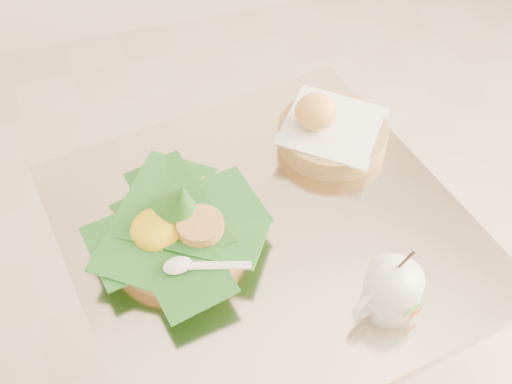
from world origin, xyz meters
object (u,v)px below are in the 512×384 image
object	(u,v)px
bread_basket	(329,130)
rice_basket	(177,226)
coffee_mug	(390,291)
cafe_table	(266,292)

from	to	relation	value
bread_basket	rice_basket	bearing A→B (deg)	-156.30
rice_basket	coffee_mug	bearing A→B (deg)	-38.25
bread_basket	coffee_mug	bearing A→B (deg)	-97.49
cafe_table	coffee_mug	xyz separation A→B (m)	(0.14, -0.21, 0.26)
cafe_table	rice_basket	xyz separation A→B (m)	(-0.16, 0.02, 0.26)
cafe_table	rice_basket	distance (m)	0.31
rice_basket	coffee_mug	world-z (taller)	coffee_mug
rice_basket	coffee_mug	size ratio (longest dim) A/B	1.93
rice_basket	bread_basket	size ratio (longest dim) A/B	1.17
rice_basket	coffee_mug	distance (m)	0.38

